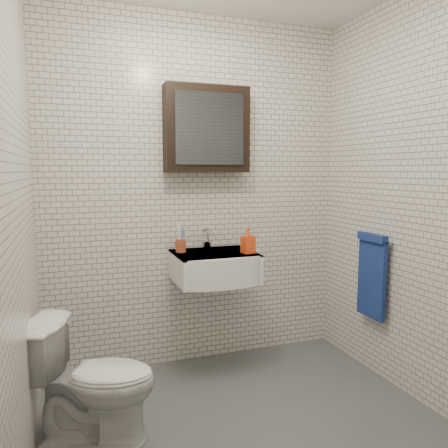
# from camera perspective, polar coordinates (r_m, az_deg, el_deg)

# --- Properties ---
(ground) EXTENTS (2.20, 2.00, 0.01)m
(ground) POSITION_cam_1_polar(r_m,az_deg,el_deg) (2.64, 3.44, -25.23)
(ground) COLOR #4C5054
(ground) RESTS_ON ground
(room_shell) EXTENTS (2.22, 2.02, 2.51)m
(room_shell) POSITION_cam_1_polar(r_m,az_deg,el_deg) (2.24, 3.72, 8.34)
(room_shell) COLOR silver
(room_shell) RESTS_ON ground
(washbasin) EXTENTS (0.55, 0.50, 0.20)m
(washbasin) POSITION_cam_1_polar(r_m,az_deg,el_deg) (3.01, -1.07, -5.61)
(washbasin) COLOR white
(washbasin) RESTS_ON room_shell
(faucet) EXTENTS (0.06, 0.20, 0.15)m
(faucet) POSITION_cam_1_polar(r_m,az_deg,el_deg) (3.17, -2.20, -2.02)
(faucet) COLOR silver
(faucet) RESTS_ON washbasin
(mirror_cabinet) EXTENTS (0.60, 0.15, 0.60)m
(mirror_cabinet) POSITION_cam_1_polar(r_m,az_deg,el_deg) (3.14, -2.25, 12.23)
(mirror_cabinet) COLOR black
(mirror_cabinet) RESTS_ON room_shell
(towel_rail) EXTENTS (0.09, 0.30, 0.58)m
(towel_rail) POSITION_cam_1_polar(r_m,az_deg,el_deg) (3.16, 18.75, -5.99)
(towel_rail) COLOR silver
(towel_rail) RESTS_ON room_shell
(toothbrush_cup) EXTENTS (0.09, 0.09, 0.20)m
(toothbrush_cup) POSITION_cam_1_polar(r_m,az_deg,el_deg) (3.04, -5.67, -2.75)
(toothbrush_cup) COLOR #9D4327
(toothbrush_cup) RESTS_ON washbasin
(soap_bottle) EXTENTS (0.09, 0.09, 0.17)m
(soap_bottle) POSITION_cam_1_polar(r_m,az_deg,el_deg) (2.99, 3.16, -2.19)
(soap_bottle) COLOR orange
(soap_bottle) RESTS_ON washbasin
(toilet) EXTENTS (0.73, 0.57, 0.65)m
(toilet) POSITION_cam_1_polar(r_m,az_deg,el_deg) (2.52, -16.66, -18.86)
(toilet) COLOR white
(toilet) RESTS_ON ground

